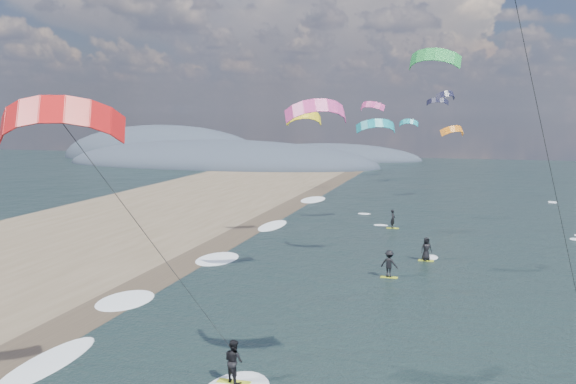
# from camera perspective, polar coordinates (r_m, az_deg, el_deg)

# --- Properties ---
(wet_sand_strip) EXTENTS (3.00, 240.00, 0.00)m
(wet_sand_strip) POSITION_cam_1_polar(r_m,az_deg,el_deg) (34.57, -19.17, -11.35)
(wet_sand_strip) COLOR #382D23
(wet_sand_strip) RESTS_ON ground
(coastal_hills) EXTENTS (80.00, 41.00, 15.00)m
(coastal_hills) POSITION_cam_1_polar(r_m,az_deg,el_deg) (135.39, -6.91, 2.71)
(coastal_hills) COLOR #3D4756
(coastal_hills) RESTS_ON ground
(kitesurfer_near_a) EXTENTS (7.47, 8.18, 16.24)m
(kitesurfer_near_a) POSITION_cam_1_polar(r_m,az_deg,el_deg) (20.40, 20.72, 10.04)
(kitesurfer_near_a) COLOR #BFCD24
(kitesurfer_near_a) RESTS_ON ground
(kitesurfer_near_b) EXTENTS (7.18, 8.81, 12.05)m
(kitesurfer_near_b) POSITION_cam_1_polar(r_m,az_deg,el_deg) (21.86, -14.87, -1.30)
(kitesurfer_near_b) COLOR #BFCD24
(kitesurfer_near_b) RESTS_ON ground
(far_kitesurfers) EXTENTS (4.87, 18.33, 1.82)m
(far_kitesurfers) POSITION_cam_1_polar(r_m,az_deg,el_deg) (46.80, 10.02, -5.04)
(far_kitesurfers) COLOR #BFCD24
(far_kitesurfers) RESTS_ON ground
(bg_kite_field) EXTENTS (14.38, 72.29, 6.93)m
(bg_kite_field) POSITION_cam_1_polar(r_m,az_deg,el_deg) (70.49, 10.26, 7.49)
(bg_kite_field) COLOR green
(bg_kite_field) RESTS_ON ground
(shoreline_surf) EXTENTS (2.40, 79.40, 0.11)m
(shoreline_surf) POSITION_cam_1_polar(r_m,az_deg,el_deg) (37.77, -13.49, -9.54)
(shoreline_surf) COLOR white
(shoreline_surf) RESTS_ON ground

